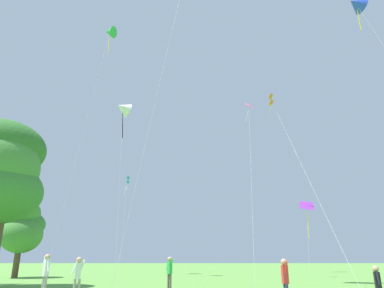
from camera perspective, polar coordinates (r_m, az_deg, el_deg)
kite_blue_delta at (r=44.79m, az=25.11°, el=19.87°), size 2.45×12.64×29.09m
kite_teal_box at (r=48.58m, az=-10.37°, el=-5.99°), size 0.89×4.89×12.39m
kite_white_distant at (r=46.51m, az=-11.14°, el=5.74°), size 3.84×10.60×21.35m
kite_pink_low at (r=36.59m, az=9.21°, el=4.53°), size 2.47×11.64×17.56m
kite_purple_streamer at (r=53.07m, az=18.20°, el=-10.68°), size 3.20×5.99×9.66m
kite_orange_box at (r=28.69m, az=12.84°, el=6.62°), size 1.10×10.67×14.20m
kite_green_small at (r=45.92m, az=-13.22°, el=17.25°), size 1.84×8.95×28.74m
person_far_back at (r=15.40m, az=-18.04°, el=-19.45°), size 0.53×0.23×1.63m
person_in_red_shirt at (r=19.19m, az=-3.66°, el=-19.78°), size 0.43×0.45×1.68m
person_child_small at (r=12.49m, az=27.96°, el=-19.51°), size 0.19×0.44×1.35m
person_in_blue_jacket at (r=16.96m, az=-22.63°, el=-18.53°), size 0.47×0.44×1.76m
person_with_spool at (r=12.79m, az=14.88°, el=-20.32°), size 0.21×0.50×1.55m
tree_left_oak at (r=37.36m, az=-25.94°, el=-11.80°), size 4.42×4.68×7.11m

